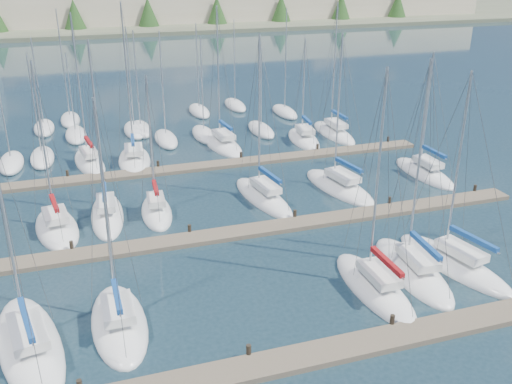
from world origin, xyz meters
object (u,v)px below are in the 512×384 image
object	(u,v)px
sailboat_d	(374,287)
sailboat_f	(453,264)
sailboat_m	(424,173)
sailboat_b	(30,345)
sailboat_n	(90,162)
sailboat_i	(107,215)
sailboat_j	(157,212)
sailboat_r	(334,133)
sailboat_q	(304,139)
sailboat_o	(134,160)
sailboat_c	(119,323)
sailboat_l	(339,187)
sailboat_k	(263,197)
sailboat_e	(412,270)
sailboat_p	(222,144)
sailboat_h	(57,228)

from	to	relation	value
sailboat_d	sailboat_f	bearing A→B (deg)	8.33
sailboat_m	sailboat_b	size ratio (longest dim) A/B	0.88
sailboat_f	sailboat_n	bearing A→B (deg)	116.72
sailboat_b	sailboat_d	size ratio (longest dim) A/B	0.95
sailboat_i	sailboat_j	size ratio (longest dim) A/B	1.22
sailboat_r	sailboat_b	bearing A→B (deg)	-136.71
sailboat_m	sailboat_q	world-z (taller)	sailboat_m
sailboat_q	sailboat_f	size ratio (longest dim) A/B	0.86
sailboat_m	sailboat_o	distance (m)	27.09
sailboat_c	sailboat_l	distance (m)	24.06
sailboat_k	sailboat_e	bearing A→B (deg)	-77.12
sailboat_i	sailboat_d	xyz separation A→B (m)	(14.29, -15.31, -0.01)
sailboat_p	sailboat_m	bearing A→B (deg)	-46.97
sailboat_e	sailboat_i	bearing A→B (deg)	145.35
sailboat_h	sailboat_j	distance (m)	7.31
sailboat_l	sailboat_d	bearing A→B (deg)	-117.56
sailboat_f	sailboat_r	size ratio (longest dim) A/B	0.90
sailboat_i	sailboat_f	bearing A→B (deg)	-31.70
sailboat_q	sailboat_e	bearing A→B (deg)	-91.43
sailboat_l	sailboat_n	xyz separation A→B (m)	(-19.83, 12.83, 0.02)
sailboat_l	sailboat_i	bearing A→B (deg)	169.43
sailboat_b	sailboat_j	xyz separation A→B (m)	(8.65, 14.06, 0.02)
sailboat_b	sailboat_o	bearing A→B (deg)	61.79
sailboat_c	sailboat_j	size ratio (longest dim) A/B	1.16
sailboat_h	sailboat_e	distance (m)	24.95
sailboat_m	sailboat_b	world-z (taller)	sailboat_b
sailboat_o	sailboat_i	bearing A→B (deg)	-100.92
sailboat_l	sailboat_p	bearing A→B (deg)	104.83
sailboat_e	sailboat_d	xyz separation A→B (m)	(-3.25, -1.01, 0.00)
sailboat_i	sailboat_r	bearing A→B (deg)	32.16
sailboat_l	sailboat_q	bearing A→B (deg)	70.92
sailboat_h	sailboat_l	xyz separation A→B (m)	(22.83, 0.75, -0.00)
sailboat_n	sailboat_d	size ratio (longest dim) A/B	1.05
sailboat_p	sailboat_f	bearing A→B (deg)	-79.72
sailboat_h	sailboat_d	size ratio (longest dim) A/B	0.92
sailboat_k	sailboat_p	xyz separation A→B (m)	(0.41, 14.37, -0.00)
sailboat_m	sailboat_l	world-z (taller)	sailboat_l
sailboat_i	sailboat_j	bearing A→B (deg)	-6.30
sailboat_c	sailboat_q	bearing A→B (deg)	50.65
sailboat_p	sailboat_j	bearing A→B (deg)	-127.14
sailboat_i	sailboat_q	world-z (taller)	sailboat_i
sailboat_p	sailboat_e	size ratio (longest dim) A/B	1.05
sailboat_q	sailboat_l	bearing A→B (deg)	-92.93
sailboat_f	sailboat_o	distance (m)	31.31
sailboat_c	sailboat_m	bearing A→B (deg)	26.55
sailboat_c	sailboat_b	world-z (taller)	sailboat_b
sailboat_n	sailboat_r	world-z (taller)	sailboat_r
sailboat_l	sailboat_e	distance (m)	14.02
sailboat_j	sailboat_f	distance (m)	21.76
sailboat_k	sailboat_h	size ratio (longest dim) A/B	1.07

